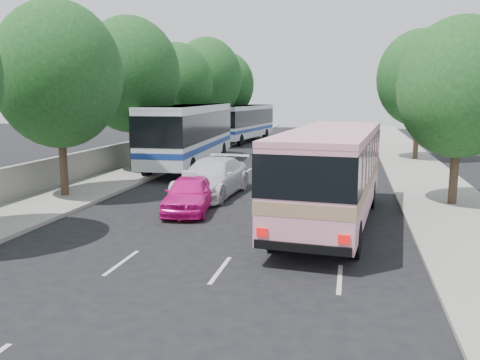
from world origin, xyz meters
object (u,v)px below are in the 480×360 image
(white_pickup, at_px, (212,177))
(tour_coach_rear, at_px, (244,120))
(tour_coach_front, at_px, (190,130))
(pink_taxi, at_px, (189,194))
(pink_bus, at_px, (332,166))

(white_pickup, bearing_deg, tour_coach_rear, 103.21)
(tour_coach_front, bearing_deg, pink_taxi, -75.13)
(pink_taxi, relative_size, tour_coach_rear, 0.35)
(tour_coach_front, bearing_deg, tour_coach_rear, 87.96)
(pink_taxi, xyz_separation_m, tour_coach_front, (-4.03, 12.59, 1.71))
(pink_taxi, bearing_deg, white_pickup, 82.76)
(pink_bus, relative_size, tour_coach_front, 0.82)
(pink_bus, bearing_deg, white_pickup, 148.54)
(white_pickup, bearing_deg, pink_taxi, -85.64)
(pink_taxi, bearing_deg, tour_coach_rear, 90.64)
(pink_bus, relative_size, white_pickup, 1.87)
(tour_coach_rear, bearing_deg, pink_bus, -65.35)
(tour_coach_front, distance_m, tour_coach_rear, 18.49)
(pink_bus, bearing_deg, tour_coach_rear, 113.04)
(white_pickup, height_order, tour_coach_rear, tour_coach_rear)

